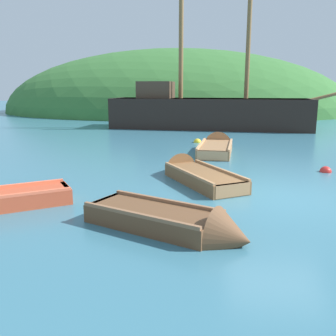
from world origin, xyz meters
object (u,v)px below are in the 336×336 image
Objects in this scene: rowboat_center at (216,148)px; buoy_red at (326,172)px; buoy_yellow at (197,142)px; rowboat_portside at (194,175)px; sailing_ship at (207,117)px; rowboat_outer_left at (176,225)px.

rowboat_center is 10.46× the size of buoy_red.
buoy_yellow reaches higher than buoy_red.
rowboat_portside is 9.73× the size of buoy_red.
sailing_ship is at bearing 89.66° from buoy_yellow.
rowboat_outer_left is 11.86m from buoy_yellow.
rowboat_outer_left is at bearing 147.27° from rowboat_portside.
rowboat_center is at bearing -66.90° from buoy_yellow.
buoy_red is at bearing 77.49° from rowboat_outer_left.
sailing_ship is 9.08m from rowboat_center.
buoy_yellow is at bearing 24.82° from rowboat_center.
sailing_ship is 41.49× the size of buoy_red.
rowboat_portside reaches higher than buoy_red.
rowboat_outer_left reaches higher than buoy_yellow.
buoy_red is (4.16, 1.73, -0.12)m from rowboat_portside.
rowboat_portside is at bearing -157.40° from buoy_red.
rowboat_center reaches higher than rowboat_portside.
rowboat_center is at bearing 136.93° from buoy_red.
sailing_ship is 3.97× the size of rowboat_center.
sailing_ship is at bearing -31.45° from rowboat_portside.
buoy_red is (3.70, -3.46, -0.13)m from rowboat_center.
buoy_yellow is (-0.04, -6.53, -0.78)m from sailing_ship.
rowboat_center is 2.69m from buoy_yellow.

